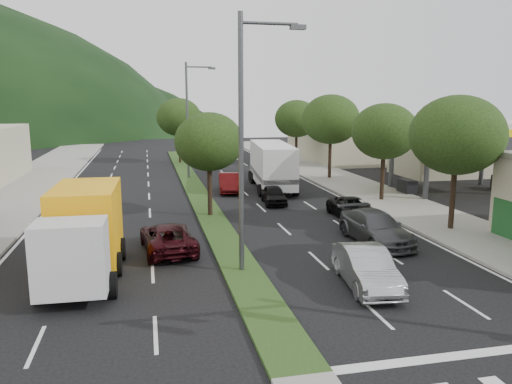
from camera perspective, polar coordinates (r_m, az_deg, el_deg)
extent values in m
plane|color=black|center=(13.21, 5.33, -20.54)|extent=(160.00, 160.00, 0.00)
cube|color=gray|center=(39.77, 11.58, 0.49)|extent=(5.00, 90.00, 0.15)
cube|color=gray|center=(37.60, -26.75, -0.99)|extent=(6.00, 90.00, 0.15)
cube|color=#243D16|center=(39.50, -7.08, 0.54)|extent=(1.60, 56.00, 0.12)
cube|color=silver|center=(39.81, 22.28, 7.08)|extent=(12.00, 8.00, 0.50)
cube|color=yellow|center=(39.83, 22.24, 6.58)|extent=(12.20, 8.20, 0.50)
cylinder|color=#47494C|center=(35.78, 18.95, 2.65)|extent=(0.36, 0.36, 4.60)
cylinder|color=#47494C|center=(40.10, 15.26, 3.63)|extent=(0.36, 0.36, 4.60)
cylinder|color=#47494C|center=(44.37, 24.48, 3.68)|extent=(0.36, 0.36, 4.60)
cube|color=black|center=(38.16, 16.86, 0.57)|extent=(0.80, 1.60, 1.10)
cube|color=black|center=(42.63, 26.30, 0.92)|extent=(0.80, 1.60, 1.10)
cube|color=beige|center=(59.56, 10.45, 6.22)|extent=(10.00, 16.00, 5.20)
cylinder|color=black|center=(27.97, 21.59, -0.06)|extent=(0.28, 0.28, 3.81)
ellipsoid|color=black|center=(27.62, 22.00, 6.06)|extent=(4.80, 4.80, 4.08)
cylinder|color=black|center=(34.81, 14.26, 2.10)|extent=(0.28, 0.28, 3.58)
ellipsoid|color=black|center=(34.53, 14.47, 6.73)|extent=(4.40, 4.40, 3.74)
cylinder|color=black|center=(43.88, 8.44, 4.19)|extent=(0.28, 0.28, 3.92)
ellipsoid|color=black|center=(43.66, 8.55, 8.21)|extent=(5.00, 5.00, 4.25)
cylinder|color=black|center=(53.31, 4.61, 5.24)|extent=(0.28, 0.28, 3.70)
ellipsoid|color=black|center=(53.13, 4.66, 8.36)|extent=(4.60, 4.60, 3.91)
cylinder|color=black|center=(29.41, -5.31, 0.62)|extent=(0.28, 0.28, 3.36)
ellipsoid|color=black|center=(29.08, -5.39, 5.75)|extent=(4.00, 4.00, 3.40)
cylinder|color=black|center=(55.09, -8.71, 5.34)|extent=(0.28, 0.28, 3.81)
ellipsoid|color=black|center=(54.91, -8.80, 8.45)|extent=(4.80, 4.80, 4.08)
cylinder|color=#47494C|center=(19.18, -1.71, 5.07)|extent=(0.20, 0.20, 10.00)
cylinder|color=#47494C|center=(19.53, 1.56, 18.70)|extent=(2.20, 0.12, 0.12)
cube|color=#47494C|center=(19.81, 4.81, 18.26)|extent=(0.60, 0.25, 0.18)
cylinder|color=#47494C|center=(43.94, -7.85, 8.00)|extent=(0.20, 0.20, 10.00)
cylinder|color=#47494C|center=(44.10, -6.53, 14.02)|extent=(2.20, 0.12, 0.12)
cube|color=#47494C|center=(44.22, -5.07, 13.90)|extent=(0.60, 0.25, 0.18)
imported|color=#9A9CA1|center=(19.00, 12.47, -8.42)|extent=(2.07, 4.58, 1.46)
imported|color=black|center=(23.08, -10.05, -5.15)|extent=(2.63, 4.91, 1.31)
imported|color=black|center=(33.16, 2.06, -0.33)|extent=(1.77, 3.68, 1.21)
imported|color=#424347|center=(24.77, 13.50, -3.98)|extent=(2.31, 5.24, 1.50)
imported|color=#540E0F|center=(37.52, -3.11, 1.07)|extent=(1.95, 4.37, 1.39)
imported|color=black|center=(29.62, 10.98, -1.84)|extent=(2.05, 4.31, 1.19)
cube|color=silver|center=(17.66, -20.38, -7.03)|extent=(2.35, 1.75, 2.43)
cube|color=#FFAB0D|center=(21.35, -18.73, -3.66)|extent=(2.54, 4.49, 3.27)
cube|color=black|center=(20.90, -18.82, -7.73)|extent=(2.27, 6.17, 0.32)
cylinder|color=black|center=(18.30, -16.11, -10.18)|extent=(0.34, 0.96, 0.95)
cylinder|color=black|center=(18.69, -23.65, -10.22)|extent=(0.34, 0.96, 0.95)
cylinder|color=black|center=(20.46, -15.54, -7.94)|extent=(0.34, 0.96, 0.95)
cylinder|color=black|center=(20.81, -22.28, -8.03)|extent=(0.34, 0.96, 0.95)
cylinder|color=black|center=(22.45, -15.13, -6.28)|extent=(0.34, 0.96, 0.95)
cylinder|color=black|center=(22.77, -21.26, -6.40)|extent=(0.34, 0.96, 0.95)
cube|color=white|center=(38.81, 1.85, 3.28)|extent=(3.49, 9.30, 3.03)
cube|color=slate|center=(38.91, 1.85, 2.18)|extent=(3.55, 9.31, 0.35)
cylinder|color=black|center=(42.44, -0.53, 1.84)|extent=(0.45, 0.94, 0.91)
cylinder|color=black|center=(42.76, 2.83, 1.89)|extent=(0.45, 0.94, 0.91)
cylinder|color=black|center=(41.37, -0.38, 1.62)|extent=(0.45, 0.94, 0.91)
cylinder|color=black|center=(41.69, 3.07, 1.67)|extent=(0.45, 0.94, 0.91)
cylinder|color=black|center=(35.67, 0.57, 0.20)|extent=(0.45, 0.94, 0.91)
cylinder|color=black|center=(36.05, 4.55, 0.27)|extent=(0.45, 0.94, 0.91)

